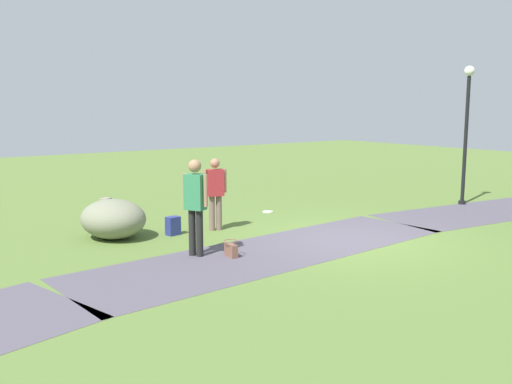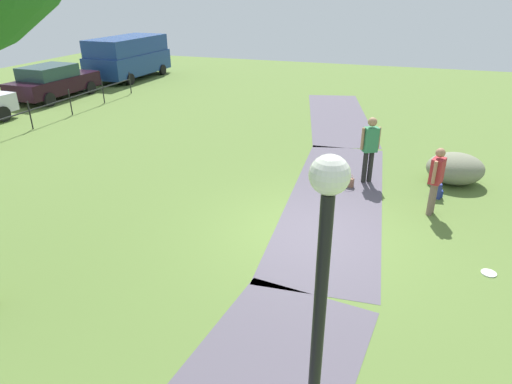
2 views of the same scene
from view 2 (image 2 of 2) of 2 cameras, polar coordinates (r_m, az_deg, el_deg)
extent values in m
plane|color=#567033|center=(9.71, 6.82, -5.25)|extent=(48.00, 48.00, 0.00)
cube|color=#514A57|center=(11.37, 10.12, -0.79)|extent=(8.13, 2.78, 0.01)
cube|color=#514A57|center=(18.90, 10.45, 9.47)|extent=(8.31, 4.03, 0.01)
sphere|color=white|center=(2.98, 9.40, 2.17)|extent=(0.28, 0.28, 0.28)
ellipsoid|color=gray|center=(13.09, 24.10, 2.77)|extent=(1.56, 1.73, 0.82)
cylinder|color=black|center=(12.34, 13.72, 3.13)|extent=(0.13, 0.13, 0.87)
cylinder|color=black|center=(12.40, 14.41, 3.16)|extent=(0.13, 0.13, 0.87)
cube|color=#317D4F|center=(12.12, 14.43, 6.50)|extent=(0.38, 0.43, 0.65)
cylinder|color=#A27956|center=(12.03, 13.48, 6.64)|extent=(0.08, 0.08, 0.58)
cylinder|color=#A27956|center=(12.20, 15.41, 6.69)|extent=(0.08, 0.08, 0.58)
sphere|color=#A27956|center=(11.99, 14.67, 8.66)|extent=(0.24, 0.24, 0.24)
cylinder|color=#765C55|center=(11.14, 21.72, -0.61)|extent=(0.13, 0.13, 0.78)
cylinder|color=#765C55|center=(11.00, 21.48, -0.90)|extent=(0.13, 0.13, 0.78)
cube|color=#A6282E|center=(10.81, 22.15, 2.52)|extent=(0.42, 0.34, 0.59)
cylinder|color=#A67155|center=(11.00, 22.50, 3.01)|extent=(0.08, 0.08, 0.52)
cylinder|color=#A67155|center=(10.60, 21.84, 2.34)|extent=(0.08, 0.08, 0.52)
sphere|color=#A67155|center=(10.67, 22.51, 4.65)|extent=(0.21, 0.21, 0.21)
cube|color=brown|center=(12.07, 11.63, 1.23)|extent=(0.15, 0.33, 0.24)
torus|color=brown|center=(12.00, 11.70, 2.01)|extent=(0.30, 0.30, 0.02)
cube|color=navy|center=(12.06, 22.01, 0.25)|extent=(0.31, 0.24, 0.40)
cube|color=navy|center=(12.12, 22.55, -0.13)|extent=(0.20, 0.09, 0.18)
cylinder|color=white|center=(9.42, 27.60, -9.17)|extent=(0.27, 0.27, 0.02)
cylinder|color=black|center=(18.71, -26.89, 8.73)|extent=(0.05, 0.05, 1.05)
cylinder|color=black|center=(20.27, -22.63, 10.54)|extent=(0.05, 0.05, 1.05)
cylinder|color=black|center=(21.94, -18.96, 12.04)|extent=(0.05, 0.05, 1.05)
cylinder|color=black|center=(23.69, -15.79, 13.29)|extent=(0.05, 0.05, 1.05)
cylinder|color=black|center=(20.40, -29.59, 8.65)|extent=(0.61, 0.19, 0.60)
cube|color=black|center=(23.77, -24.32, 12.41)|extent=(4.52, 1.92, 0.70)
cube|color=#243E3E|center=(23.48, -25.05, 13.74)|extent=(2.37, 1.72, 0.56)
cylinder|color=black|center=(25.42, -23.55, 12.40)|extent=(0.60, 0.18, 0.60)
cylinder|color=black|center=(24.25, -20.37, 12.39)|extent=(0.60, 0.18, 0.60)
cylinder|color=black|center=(23.53, -28.08, 10.72)|extent=(0.60, 0.18, 0.60)
cylinder|color=black|center=(22.25, -24.89, 10.67)|extent=(0.60, 0.18, 0.60)
cube|color=navy|center=(27.88, -15.92, 15.54)|extent=(5.42, 2.53, 1.10)
cube|color=navy|center=(27.76, -16.16, 17.57)|extent=(5.15, 2.40, 0.90)
cylinder|color=black|center=(29.97, -15.83, 15.05)|extent=(0.60, 0.18, 0.60)
cylinder|color=black|center=(28.67, -11.85, 15.05)|extent=(0.60, 0.18, 0.60)
cylinder|color=black|center=(27.38, -19.88, 13.71)|extent=(0.60, 0.18, 0.60)
cylinder|color=black|center=(25.96, -15.74, 13.71)|extent=(0.60, 0.18, 0.60)
camera|label=1|loc=(19.21, -11.61, 18.01)|focal=39.16mm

